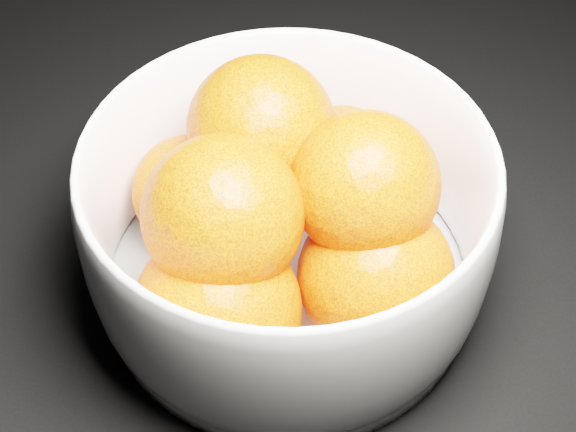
{
  "coord_description": "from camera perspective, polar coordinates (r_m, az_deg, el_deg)",
  "views": [
    {
      "loc": [
        -0.26,
        -0.57,
        0.42
      ],
      "look_at": [
        -0.25,
        -0.25,
        0.07
      ],
      "focal_mm": 50.0,
      "sensor_mm": 36.0,
      "label": 1
    }
  ],
  "objects": [
    {
      "name": "ground",
      "position": [
        0.75,
        19.12,
        11.17
      ],
      "size": [
        3.0,
        3.0,
        0.0
      ],
      "primitive_type": "cube",
      "color": "black",
      "rests_on": "ground"
    },
    {
      "name": "bowl",
      "position": [
        0.48,
        0.0,
        -0.48
      ],
      "size": [
        0.24,
        0.24,
        0.12
      ],
      "rotation": [
        0.0,
        0.0,
        0.04
      ],
      "color": "white",
      "rests_on": "ground"
    },
    {
      "name": "orange_pile",
      "position": [
        0.46,
        -0.34,
        -0.05
      ],
      "size": [
        0.19,
        0.2,
        0.14
      ],
      "color": "#F94A09",
      "rests_on": "bowl"
    }
  ]
}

